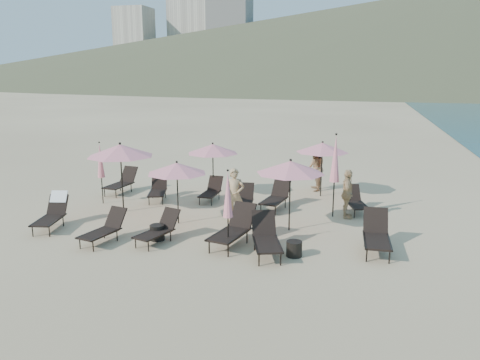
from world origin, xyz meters
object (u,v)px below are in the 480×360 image
(lounger_0, at_px, (52,212))
(lounger_3, at_px, (233,228))
(lounger_7, at_px, (158,189))
(lounger_9, at_px, (244,200))
(lounger_6, at_px, (122,182))
(umbrella_open_3, at_px, (213,149))
(lounger_11, at_px, (356,201))
(umbrella_closed_2, at_px, (100,161))
(umbrella_open_2, at_px, (290,167))
(beachgoer_c, at_px, (347,194))
(umbrella_open_0, at_px, (120,150))
(lounger_1, at_px, (104,228))
(lounger_2, at_px, (159,229))
(umbrella_open_1, at_px, (177,168))
(umbrella_closed_1, at_px, (335,159))
(umbrella_open_4, at_px, (322,148))
(side_table_0, at_px, (157,232))
(beachgoer_b, at_px, (315,168))
(lounger_4, at_px, (266,237))
(beachgoer_a, at_px, (235,195))
(lounger_10, at_px, (276,196))
(umbrella_closed_0, at_px, (228,195))
(lounger_5, at_px, (377,234))
(side_table_1, at_px, (294,249))
(lounger_8, at_px, (211,191))

(lounger_0, bearing_deg, lounger_3, -12.72)
(lounger_7, bearing_deg, lounger_9, -27.08)
(lounger_6, distance_m, umbrella_open_3, 4.06)
(lounger_11, relative_size, umbrella_closed_2, 0.69)
(umbrella_open_2, distance_m, umbrella_open_3, 4.81)
(lounger_0, xyz_separation_m, beachgoer_c, (8.86, 3.36, 0.33))
(umbrella_open_0, height_order, beachgoer_c, umbrella_open_0)
(lounger_1, xyz_separation_m, umbrella_open_2, (4.95, 2.39, 1.57))
(lounger_2, distance_m, lounger_7, 4.71)
(umbrella_open_3, bearing_deg, umbrella_open_2, -42.98)
(umbrella_open_1, height_order, umbrella_closed_1, umbrella_closed_1)
(umbrella_closed_2, bearing_deg, lounger_1, -58.49)
(umbrella_open_4, xyz_separation_m, side_table_0, (-4.13, -6.26, -1.71))
(umbrella_closed_2, bearing_deg, beachgoer_b, 28.23)
(beachgoer_b, bearing_deg, lounger_2, -40.04)
(lounger_4, height_order, side_table_0, lounger_4)
(umbrella_closed_2, distance_m, beachgoer_a, 5.44)
(umbrella_open_0, relative_size, umbrella_open_4, 1.12)
(lounger_1, distance_m, side_table_0, 1.50)
(lounger_11, distance_m, umbrella_closed_2, 9.29)
(lounger_1, relative_size, umbrella_open_3, 0.76)
(umbrella_open_3, height_order, beachgoer_b, umbrella_open_3)
(lounger_10, bearing_deg, umbrella_open_0, -151.68)
(lounger_6, relative_size, umbrella_open_0, 0.71)
(lounger_4, xyz_separation_m, lounger_11, (2.23, 4.60, -0.07))
(umbrella_open_1, bearing_deg, umbrella_open_0, 162.79)
(lounger_4, height_order, umbrella_open_0, umbrella_open_0)
(umbrella_open_4, bearing_deg, lounger_4, -97.54)
(lounger_2, bearing_deg, umbrella_open_2, 46.88)
(umbrella_open_1, bearing_deg, lounger_1, -122.65)
(lounger_11, height_order, umbrella_closed_1, umbrella_closed_1)
(lounger_4, distance_m, lounger_11, 5.12)
(lounger_0, xyz_separation_m, lounger_3, (5.88, -0.03, -0.00))
(lounger_6, xyz_separation_m, umbrella_open_3, (3.77, 0.38, 1.45))
(umbrella_open_1, height_order, umbrella_closed_0, umbrella_closed_0)
(lounger_7, distance_m, lounger_9, 3.61)
(lounger_3, bearing_deg, lounger_0, -168.54)
(umbrella_open_0, bearing_deg, beachgoer_a, -0.69)
(lounger_5, relative_size, umbrella_closed_2, 0.78)
(beachgoer_c, bearing_deg, umbrella_open_2, 133.68)
(umbrella_open_0, relative_size, umbrella_open_1, 1.20)
(lounger_5, xyz_separation_m, side_table_1, (-2.10, -0.95, -0.27))
(lounger_6, distance_m, beachgoer_b, 7.90)
(umbrella_open_4, height_order, side_table_0, umbrella_open_4)
(lounger_1, bearing_deg, lounger_11, 47.54)
(lounger_7, xyz_separation_m, umbrella_open_2, (5.41, -2.27, 1.56))
(lounger_3, relative_size, lounger_4, 1.04)
(lounger_6, xyz_separation_m, lounger_9, (5.44, -1.24, -0.04))
(lounger_1, distance_m, lounger_8, 5.29)
(umbrella_closed_0, xyz_separation_m, umbrella_closed_1, (2.53, 3.97, 0.38))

